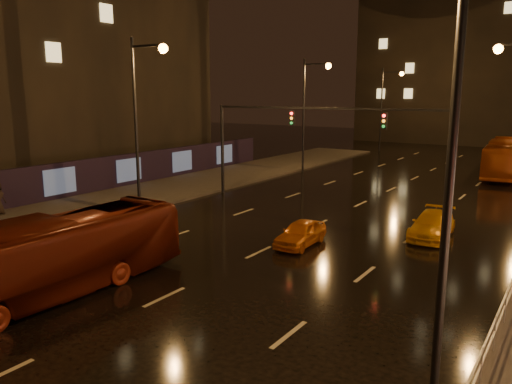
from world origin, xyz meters
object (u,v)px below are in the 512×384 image
bus_curb (504,158)px  taxi_near (300,233)px  taxi_far (432,225)px  bus_red (53,257)px

bus_curb → taxi_near: 27.76m
bus_curb → taxi_near: bus_curb is taller
bus_curb → taxi_far: (-0.20, -22.48, -0.95)m
bus_curb → bus_red: bearing=-108.1°
bus_curb → taxi_far: bus_curb is taller
bus_red → taxi_near: size_ratio=2.96×
taxi_near → bus_curb: bearing=77.8°
bus_red → bus_curb: bearing=77.5°
bus_curb → taxi_near: bearing=-104.4°
bus_red → bus_curb: (9.29, 37.27, 0.16)m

